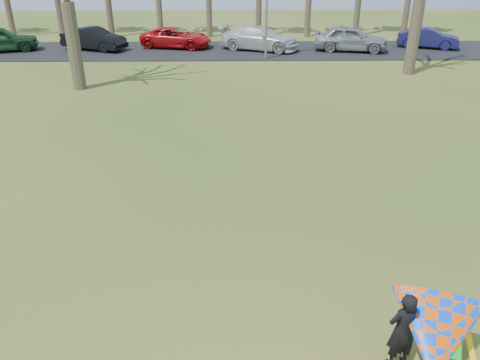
{
  "coord_description": "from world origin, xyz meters",
  "views": [
    {
      "loc": [
        -0.18,
        -8.78,
        6.41
      ],
      "look_at": [
        0.0,
        2.0,
        1.1
      ],
      "focal_mm": 35.0,
      "sensor_mm": 36.0,
      "label": 1
    }
  ],
  "objects_px": {
    "car_2": "(176,38)",
    "car_4": "(351,39)",
    "kite_flyer": "(433,336)",
    "car_3": "(260,38)",
    "car_5": "(428,38)",
    "car_1": "(94,39)"
  },
  "relations": [
    {
      "from": "car_2",
      "to": "car_4",
      "type": "height_order",
      "value": "car_4"
    },
    {
      "from": "car_1",
      "to": "car_2",
      "type": "height_order",
      "value": "car_1"
    },
    {
      "from": "car_3",
      "to": "car_4",
      "type": "relative_size",
      "value": 1.11
    },
    {
      "from": "car_3",
      "to": "car_5",
      "type": "relative_size",
      "value": 1.31
    },
    {
      "from": "kite_flyer",
      "to": "car_5",
      "type": "bearing_deg",
      "value": 69.25
    },
    {
      "from": "car_1",
      "to": "car_3",
      "type": "xyz_separation_m",
      "value": [
        11.66,
        -0.19,
        0.04
      ]
    },
    {
      "from": "car_1",
      "to": "car_4",
      "type": "xyz_separation_m",
      "value": [
        17.96,
        -0.72,
        0.08
      ]
    },
    {
      "from": "car_2",
      "to": "car_5",
      "type": "bearing_deg",
      "value": -78.29
    },
    {
      "from": "car_3",
      "to": "car_4",
      "type": "height_order",
      "value": "car_4"
    },
    {
      "from": "car_4",
      "to": "car_3",
      "type": "bearing_deg",
      "value": 97.63
    },
    {
      "from": "car_2",
      "to": "car_3",
      "type": "bearing_deg",
      "value": -86.18
    },
    {
      "from": "car_2",
      "to": "car_3",
      "type": "height_order",
      "value": "car_3"
    },
    {
      "from": "kite_flyer",
      "to": "car_1",
      "type": "bearing_deg",
      "value": 114.46
    },
    {
      "from": "car_4",
      "to": "car_1",
      "type": "bearing_deg",
      "value": 100.15
    },
    {
      "from": "car_2",
      "to": "car_5",
      "type": "relative_size",
      "value": 1.19
    },
    {
      "from": "car_3",
      "to": "kite_flyer",
      "type": "bearing_deg",
      "value": -155.29
    },
    {
      "from": "car_3",
      "to": "kite_flyer",
      "type": "xyz_separation_m",
      "value": [
        1.26,
        -28.2,
        -0.02
      ]
    },
    {
      "from": "car_1",
      "to": "car_5",
      "type": "xyz_separation_m",
      "value": [
        23.8,
        0.35,
        -0.07
      ]
    },
    {
      "from": "car_2",
      "to": "kite_flyer",
      "type": "height_order",
      "value": "kite_flyer"
    },
    {
      "from": "car_3",
      "to": "car_1",
      "type": "bearing_deg",
      "value": 111.22
    },
    {
      "from": "car_4",
      "to": "kite_flyer",
      "type": "relative_size",
      "value": 2.08
    },
    {
      "from": "car_1",
      "to": "car_2",
      "type": "distance_m",
      "value": 5.76
    }
  ]
}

